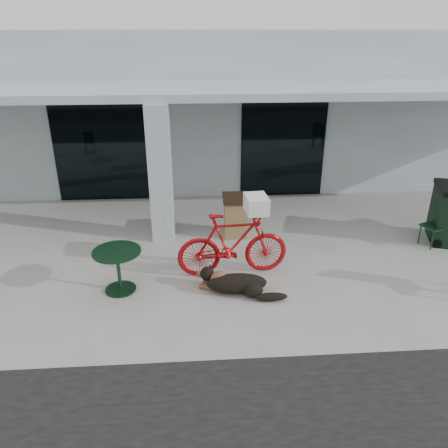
{
  "coord_description": "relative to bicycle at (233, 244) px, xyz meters",
  "views": [
    {
      "loc": [
        -0.73,
        -7.12,
        4.57
      ],
      "look_at": [
        -0.18,
        0.76,
        1.0
      ],
      "focal_mm": 35.0,
      "sensor_mm": 36.0,
      "label": 1
    }
  ],
  "objects": [
    {
      "name": "ground",
      "position": [
        0.02,
        -0.53,
        -0.66
      ],
      "size": [
        80.0,
        80.0,
        0.0
      ],
      "primitive_type": "plane",
      "color": "#A8A69E",
      "rests_on": "ground"
    },
    {
      "name": "storefront_glass_left",
      "position": [
        -3.18,
        4.45,
        0.69
      ],
      "size": [
        2.8,
        0.06,
        2.7
      ],
      "primitive_type": "cube",
      "color": "black",
      "rests_on": "ground"
    },
    {
      "name": "building",
      "position": [
        0.02,
        7.97,
        1.59
      ],
      "size": [
        22.0,
        7.0,
        4.5
      ],
      "primitive_type": "cube",
      "color": "silver",
      "rests_on": "ground"
    },
    {
      "name": "overhang",
      "position": [
        0.02,
        3.07,
        2.55
      ],
      "size": [
        22.0,
        2.8,
        0.18
      ],
      "primitive_type": "cube",
      "color": "silver",
      "rests_on": "column"
    },
    {
      "name": "column",
      "position": [
        -1.48,
        1.77,
        0.9
      ],
      "size": [
        0.5,
        0.5,
        3.12
      ],
      "primitive_type": "cube",
      "color": "silver",
      "rests_on": "ground"
    },
    {
      "name": "laundry_basket",
      "position": [
        0.45,
        0.04,
        0.82
      ],
      "size": [
        0.45,
        0.58,
        0.33
      ],
      "primitive_type": "cube",
      "rotation": [
        0.0,
        0.0,
        1.65
      ],
      "color": "white",
      "rests_on": "bicycle"
    },
    {
      "name": "trash_receptacle",
      "position": [
        0.22,
        1.78,
        -0.16
      ],
      "size": [
        0.6,
        0.6,
        1.01
      ],
      "primitive_type": null,
      "rotation": [
        0.0,
        0.0,
        -0.02
      ],
      "color": "olive",
      "rests_on": "ground"
    },
    {
      "name": "bicycle",
      "position": [
        0.0,
        0.0,
        0.0
      ],
      "size": [
        2.24,
        0.8,
        1.32
      ],
      "primitive_type": "imported",
      "rotation": [
        0.0,
        0.0,
        1.65
      ],
      "color": "#AB0D10",
      "rests_on": "ground"
    },
    {
      "name": "storefront_glass_right",
      "position": [
        1.82,
        4.45,
        0.69
      ],
      "size": [
        2.4,
        0.06,
        2.7
      ],
      "primitive_type": "cube",
      "color": "black",
      "rests_on": "ground"
    },
    {
      "name": "dog",
      "position": [
        0.02,
        -0.7,
        -0.44
      ],
      "size": [
        1.37,
        0.89,
        0.44
      ],
      "primitive_type": null,
      "rotation": [
        0.0,
        0.0,
        -0.38
      ],
      "color": "black",
      "rests_on": "ground"
    },
    {
      "name": "cafe_table_near",
      "position": [
        -2.18,
        -0.47,
        -0.24
      ],
      "size": [
        0.99,
        0.99,
        0.84
      ],
      "primitive_type": null,
      "rotation": [
        0.0,
        0.0,
        -0.11
      ],
      "color": "#13371D",
      "rests_on": "ground"
    },
    {
      "name": "cafe_chair_far_b",
      "position": [
        4.64,
        0.94,
        -0.18
      ],
      "size": [
        0.61,
        0.58,
        0.97
      ],
      "primitive_type": null,
      "rotation": [
        0.0,
        0.0,
        -1.2
      ],
      "color": "#13371D",
      "rests_on": "ground"
    },
    {
      "name": "cup_near_dog",
      "position": [
        -0.45,
        0.28,
        -0.61
      ],
      "size": [
        0.1,
        0.1,
        0.1
      ],
      "primitive_type": "cylinder",
      "rotation": [
        0.0,
        0.0,
        -0.29
      ],
      "color": "white",
      "rests_on": "ground"
    }
  ]
}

